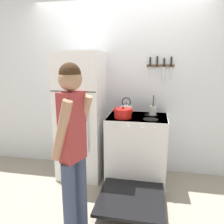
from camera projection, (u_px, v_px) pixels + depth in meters
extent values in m
plane|color=gray|center=(119.00, 166.00, 3.53)|extent=(14.00, 14.00, 0.00)
cube|color=silver|center=(120.00, 88.00, 3.27)|extent=(10.00, 0.06, 2.55)
cube|color=white|center=(81.00, 116.00, 3.13)|extent=(0.62, 0.62, 1.79)
cube|color=#2D2D2D|center=(73.00, 92.00, 2.74)|extent=(0.61, 0.01, 0.01)
cylinder|color=#B2B5BA|center=(88.00, 131.00, 2.80)|extent=(0.02, 0.02, 0.57)
cube|color=white|center=(136.00, 148.00, 3.08)|extent=(0.81, 0.61, 0.93)
cube|color=black|center=(137.00, 117.00, 2.98)|extent=(0.79, 0.60, 0.02)
cube|color=black|center=(135.00, 157.00, 2.82)|extent=(0.71, 0.05, 0.71)
cylinder|color=black|center=(123.00, 118.00, 2.89)|extent=(0.19, 0.19, 0.01)
cylinder|color=black|center=(151.00, 119.00, 2.83)|extent=(0.19, 0.19, 0.01)
cylinder|color=black|center=(125.00, 114.00, 3.13)|extent=(0.19, 0.19, 0.01)
cylinder|color=black|center=(151.00, 115.00, 3.06)|extent=(0.19, 0.19, 0.01)
cylinder|color=silver|center=(116.00, 127.00, 2.73)|extent=(0.04, 0.02, 0.04)
cylinder|color=silver|center=(129.00, 128.00, 2.70)|extent=(0.04, 0.02, 0.04)
cylinder|color=silver|center=(142.00, 128.00, 2.67)|extent=(0.04, 0.02, 0.04)
cylinder|color=silver|center=(155.00, 129.00, 2.64)|extent=(0.04, 0.02, 0.04)
cube|color=black|center=(131.00, 198.00, 2.51)|extent=(0.75, 0.75, 0.04)
cube|color=#99999E|center=(136.00, 153.00, 3.02)|extent=(0.67, 0.33, 0.01)
cylinder|color=red|center=(123.00, 114.00, 2.88)|extent=(0.23, 0.23, 0.11)
cylinder|color=red|center=(123.00, 109.00, 2.87)|extent=(0.24, 0.24, 0.02)
sphere|color=black|center=(123.00, 108.00, 2.86)|extent=(0.03, 0.03, 0.03)
cylinder|color=red|center=(113.00, 111.00, 2.90)|extent=(0.03, 0.02, 0.02)
cylinder|color=red|center=(133.00, 111.00, 2.85)|extent=(0.03, 0.02, 0.02)
cylinder|color=silver|center=(126.00, 110.00, 3.11)|extent=(0.17, 0.17, 0.11)
cone|color=silver|center=(126.00, 105.00, 3.10)|extent=(0.16, 0.16, 0.03)
sphere|color=black|center=(126.00, 104.00, 3.09)|extent=(0.02, 0.02, 0.02)
cone|color=silver|center=(132.00, 109.00, 3.09)|extent=(0.09, 0.03, 0.08)
torus|color=black|center=(126.00, 102.00, 3.09)|extent=(0.13, 0.01, 0.13)
cylinder|color=silver|center=(153.00, 110.00, 3.05)|extent=(0.10, 0.10, 0.13)
cylinder|color=#9E7547|center=(153.00, 105.00, 3.02)|extent=(0.02, 0.02, 0.24)
cylinder|color=#232326|center=(153.00, 104.00, 3.02)|extent=(0.02, 0.03, 0.26)
cylinder|color=#B2B5BA|center=(154.00, 105.00, 3.04)|extent=(0.04, 0.03, 0.21)
cylinder|color=#4C4C51|center=(154.00, 107.00, 3.04)|extent=(0.04, 0.02, 0.16)
cylinder|color=#38425B|center=(69.00, 205.00, 1.95)|extent=(0.12, 0.12, 0.81)
cylinder|color=#38425B|center=(81.00, 196.00, 2.08)|extent=(0.12, 0.12, 0.81)
cube|color=#9E3333|center=(72.00, 127.00, 1.86)|extent=(0.20, 0.26, 0.61)
cylinder|color=#A87A5B|center=(62.00, 131.00, 1.76)|extent=(0.26, 0.16, 0.54)
cylinder|color=#A87A5B|center=(82.00, 124.00, 1.96)|extent=(0.26, 0.16, 0.54)
sphere|color=#A87A5B|center=(70.00, 79.00, 1.77)|extent=(0.20, 0.20, 0.20)
sphere|color=#382314|center=(70.00, 74.00, 1.76)|extent=(0.18, 0.18, 0.18)
cube|color=brown|center=(161.00, 66.00, 3.05)|extent=(0.38, 0.02, 0.03)
cube|color=silver|center=(150.00, 71.00, 3.09)|extent=(0.02, 0.00, 0.16)
cube|color=black|center=(150.00, 61.00, 3.06)|extent=(0.02, 0.02, 0.12)
cube|color=silver|center=(157.00, 72.00, 3.07)|extent=(0.02, 0.00, 0.16)
cube|color=black|center=(157.00, 61.00, 3.04)|extent=(0.02, 0.02, 0.13)
cube|color=silver|center=(164.00, 73.00, 3.06)|extent=(0.03, 0.00, 0.21)
cube|color=black|center=(164.00, 62.00, 3.02)|extent=(0.02, 0.02, 0.10)
cube|color=silver|center=(171.00, 73.00, 3.04)|extent=(0.02, 0.00, 0.19)
cube|color=black|center=(171.00, 61.00, 3.00)|extent=(0.02, 0.02, 0.12)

